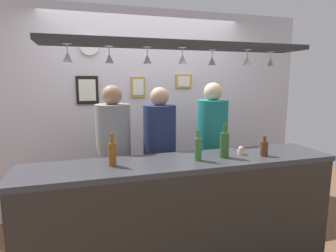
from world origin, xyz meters
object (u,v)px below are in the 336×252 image
(bottle_champagne_green, at_px, (224,144))
(picture_frame_caricature, at_px, (87,90))
(person_middle_navy_shirt, at_px, (160,150))
(picture_frame_crest, at_px, (138,87))
(wall_clock, at_px, (89,46))
(bottle_beer_brown_stubby, at_px, (264,148))
(cupcake, at_px, (241,151))
(picture_frame_upper_small, at_px, (184,81))
(bottle_beer_green_import, at_px, (198,148))
(bottle_beer_amber_tall, at_px, (112,153))
(person_left_grey_shirt, at_px, (114,152))
(person_right_teal_shirt, at_px, (212,143))

(bottle_champagne_green, bearing_deg, picture_frame_caricature, 127.67)
(person_middle_navy_shirt, distance_m, picture_frame_crest, 1.02)
(picture_frame_crest, distance_m, wall_clock, 0.76)
(bottle_beer_brown_stubby, height_order, wall_clock, wall_clock)
(bottle_beer_brown_stubby, xyz_separation_m, cupcake, (-0.17, 0.10, -0.03))
(picture_frame_upper_small, bearing_deg, bottle_beer_green_import, -105.10)
(cupcake, height_order, wall_clock, wall_clock)
(picture_frame_caricature, bearing_deg, person_middle_navy_shirt, -49.34)
(bottle_beer_brown_stubby, height_order, cupcake, bottle_beer_brown_stubby)
(bottle_beer_amber_tall, distance_m, picture_frame_crest, 1.55)
(bottle_beer_brown_stubby, xyz_separation_m, bottle_beer_amber_tall, (-1.33, 0.09, 0.03))
(person_left_grey_shirt, relative_size, person_right_teal_shirt, 0.99)
(bottle_beer_green_import, bearing_deg, picture_frame_crest, 98.80)
(picture_frame_caricature, bearing_deg, person_right_teal_shirt, -31.99)
(bottle_champagne_green, distance_m, wall_clock, 2.01)
(bottle_beer_amber_tall, xyz_separation_m, picture_frame_crest, (0.48, 1.40, 0.48))
(person_middle_navy_shirt, distance_m, picture_frame_caricature, 1.22)
(bottle_champagne_green, bearing_deg, picture_frame_upper_small, 84.58)
(person_right_teal_shirt, height_order, picture_frame_crest, picture_frame_crest)
(person_middle_navy_shirt, xyz_separation_m, cupcake, (0.61, -0.58, 0.09))
(bottle_champagne_green, xyz_separation_m, cupcake, (0.19, 0.05, -0.08))
(picture_frame_caricature, height_order, picture_frame_upper_small, picture_frame_upper_small)
(person_middle_navy_shirt, distance_m, cupcake, 0.85)
(picture_frame_crest, bearing_deg, person_left_grey_shirt, -117.06)
(picture_frame_caricature, relative_size, wall_clock, 1.55)
(bottle_beer_brown_stubby, height_order, picture_frame_crest, picture_frame_crest)
(bottle_beer_green_import, xyz_separation_m, picture_frame_caricature, (-0.85, 1.45, 0.45))
(person_middle_navy_shirt, distance_m, bottle_beer_green_import, 0.69)
(bottle_beer_brown_stubby, distance_m, bottle_beer_amber_tall, 1.33)
(cupcake, bearing_deg, picture_frame_upper_small, 92.43)
(person_middle_navy_shirt, xyz_separation_m, bottle_champagne_green, (0.42, -0.63, 0.17))
(cupcake, relative_size, picture_frame_crest, 0.30)
(bottle_champagne_green, relative_size, picture_frame_caricature, 0.88)
(picture_frame_crest, xyz_separation_m, picture_frame_caricature, (-0.62, 0.00, -0.03))
(picture_frame_upper_small, relative_size, wall_clock, 1.00)
(picture_frame_upper_small, bearing_deg, person_left_grey_shirt, -141.97)
(bottle_beer_amber_tall, xyz_separation_m, bottle_beer_green_import, (0.71, -0.06, 0.00))
(bottle_beer_brown_stubby, relative_size, bottle_beer_amber_tall, 0.69)
(bottle_beer_green_import, height_order, wall_clock, wall_clock)
(bottle_beer_green_import, distance_m, cupcake, 0.46)
(picture_frame_crest, xyz_separation_m, picture_frame_upper_small, (0.62, 0.00, 0.07))
(person_left_grey_shirt, distance_m, wall_clock, 1.37)
(person_right_teal_shirt, distance_m, bottle_beer_brown_stubby, 0.72)
(cupcake, relative_size, wall_clock, 0.35)
(bottle_champagne_green, relative_size, picture_frame_upper_small, 1.36)
(person_right_teal_shirt, relative_size, bottle_beer_green_import, 6.47)
(bottle_champagne_green, bearing_deg, person_middle_navy_shirt, 123.48)
(person_left_grey_shirt, bearing_deg, person_middle_navy_shirt, 0.00)
(bottle_beer_amber_tall, bearing_deg, picture_frame_caricature, 95.85)
(wall_clock, bearing_deg, cupcake, -47.71)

